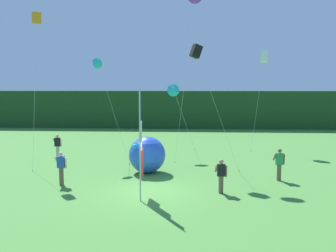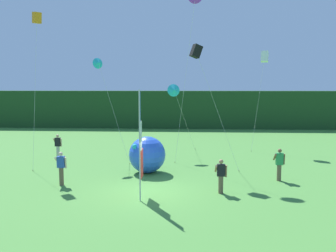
% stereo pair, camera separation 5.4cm
% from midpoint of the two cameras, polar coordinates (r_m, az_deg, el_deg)
% --- Properties ---
extents(ground_plane, '(120.00, 120.00, 0.00)m').
position_cam_midpoint_polar(ground_plane, '(16.90, -3.36, -10.48)').
color(ground_plane, '#478438').
extents(distant_treeline, '(80.00, 2.40, 4.28)m').
position_cam_midpoint_polar(distant_treeline, '(42.06, 0.65, 2.64)').
color(distant_treeline, '#1E421E').
rests_on(distant_treeline, ground).
extents(banner_flag, '(0.06, 1.03, 4.74)m').
position_cam_midpoint_polar(banner_flag, '(15.57, -4.39, -3.37)').
color(banner_flag, '#B7B7BC').
rests_on(banner_flag, ground).
extents(person_near_banner, '(0.55, 0.48, 1.58)m').
position_cam_midpoint_polar(person_near_banner, '(16.80, 8.27, -7.69)').
color(person_near_banner, brown).
rests_on(person_near_banner, ground).
extents(person_mid_field, '(0.55, 0.48, 1.65)m').
position_cam_midpoint_polar(person_mid_field, '(25.40, -17.06, -3.00)').
color(person_mid_field, '#B7B2A3').
rests_on(person_mid_field, ground).
extents(person_far_left, '(0.55, 0.48, 1.67)m').
position_cam_midpoint_polar(person_far_left, '(18.68, -16.56, -6.28)').
color(person_far_left, brown).
rests_on(person_far_left, ground).
extents(person_far_right, '(0.55, 0.48, 1.68)m').
position_cam_midpoint_polar(person_far_right, '(19.60, 17.04, -5.69)').
color(person_far_right, brown).
rests_on(person_far_right, ground).
extents(inflatable_balloon, '(2.06, 2.09, 2.06)m').
position_cam_midpoint_polar(inflatable_balloon, '(20.43, -3.38, -4.53)').
color(inflatable_balloon, blue).
rests_on(inflatable_balloon, ground).
extents(kite_cyan_delta_1, '(2.00, 3.06, 5.03)m').
position_cam_midpoint_polar(kite_cyan_delta_1, '(24.87, 0.86, 5.65)').
color(kite_cyan_delta_1, brown).
rests_on(kite_cyan_delta_1, ground).
extents(kite_cyan_delta_2, '(2.43, 1.14, 6.67)m').
position_cam_midpoint_polar(kite_cyan_delta_2, '(23.60, -10.97, 9.64)').
color(kite_cyan_delta_2, brown).
rests_on(kite_cyan_delta_2, ground).
extents(kite_orange_box_3, '(0.64, 1.59, 9.17)m').
position_cam_midpoint_polar(kite_orange_box_3, '(23.26, -20.06, 15.59)').
color(kite_orange_box_3, brown).
rests_on(kite_orange_box_3, ground).
extents(kite_white_box_4, '(1.40, 1.71, 7.51)m').
position_cam_midpoint_polar(kite_white_box_4, '(28.88, 14.86, 10.47)').
color(kite_white_box_4, brown).
rests_on(kite_white_box_4, ground).
extents(kite_black_box_5, '(2.93, 0.68, 7.20)m').
position_cam_midpoint_polar(kite_black_box_5, '(20.58, 4.39, 11.58)').
color(kite_black_box_5, brown).
rests_on(kite_black_box_5, ground).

